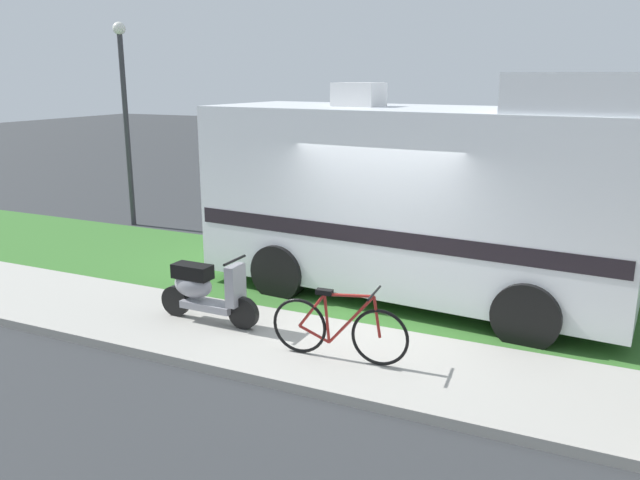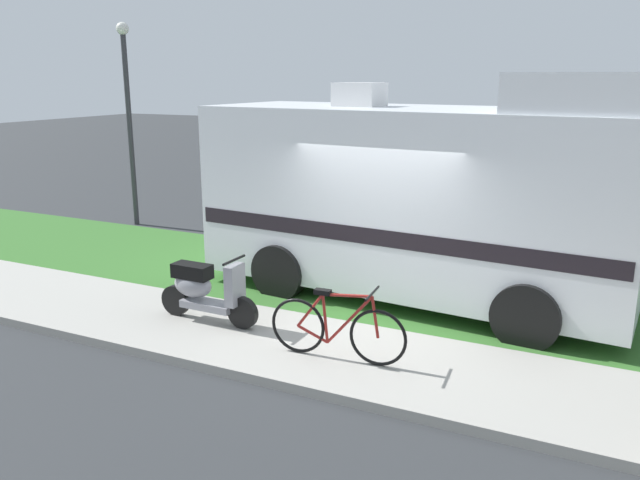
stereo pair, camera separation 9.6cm
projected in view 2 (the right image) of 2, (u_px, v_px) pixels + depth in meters
The scene contains 8 objects.
ground_plane at pixel (365, 326), 9.01m from camera, with size 80.00×80.00×0.00m, color #2D3033.
sidewalk at pixel (329, 354), 7.95m from camera, with size 24.00×2.00×0.12m.
grass_strip at pixel (399, 292), 10.31m from camera, with size 24.00×3.40×0.08m.
motorhome_rv at pixel (422, 196), 9.70m from camera, with size 6.69×2.86×3.49m.
scooter at pixel (204, 289), 8.78m from camera, with size 1.58×0.50×0.97m.
bicycle at pixel (337, 329), 7.60m from camera, with size 1.72×0.52×0.91m.
pickup_truck_near at pixel (525, 199), 13.20m from camera, with size 5.51×2.29×1.78m.
street_lamp_post at pixel (128, 106), 14.51m from camera, with size 0.28×0.28×4.61m.
Camera 2 is at (3.06, -7.87, 3.44)m, focal length 35.57 mm.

